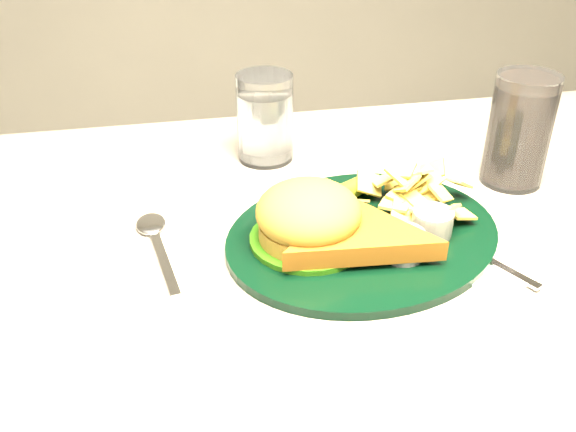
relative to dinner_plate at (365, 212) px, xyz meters
name	(u,v)px	position (x,y,z in m)	size (l,w,h in m)	color
dinner_plate	(365,212)	(0.00, 0.00, 0.00)	(0.34, 0.28, 0.08)	black
water_glass	(265,118)	(-0.08, 0.24, 0.03)	(0.08, 0.08, 0.13)	white
cola_glass	(519,130)	(0.24, 0.10, 0.04)	(0.08, 0.08, 0.15)	black
fork_napkin	(491,259)	(0.13, -0.07, -0.03)	(0.11, 0.15, 0.01)	white
spoon	(164,261)	(-0.23, -0.01, -0.03)	(0.05, 0.17, 0.01)	white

